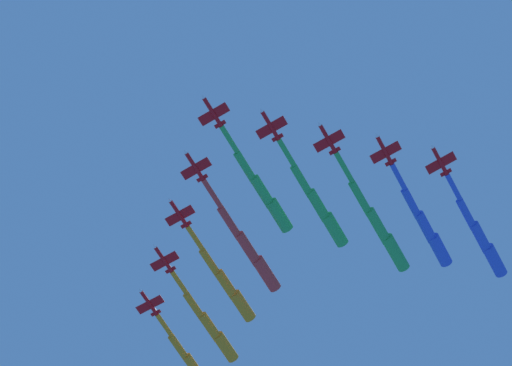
{
  "coord_description": "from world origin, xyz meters",
  "views": [
    {
      "loc": [
        45.19,
        76.19,
        -18.07
      ],
      "look_at": [
        0.0,
        0.0,
        189.37
      ],
      "focal_mm": 58.22,
      "sensor_mm": 36.0,
      "label": 1
    }
  ],
  "objects": [
    {
      "name": "jet_starboard_inner",
      "position": [
        -7.77,
        -17.43,
        187.71
      ],
      "size": [
        44.1,
        26.68,
        3.8
      ],
      "color": "red"
    },
    {
      "name": "jet_trail_starboard",
      "position": [
        -14.89,
        -62.1,
        190.89
      ],
      "size": [
        40.04,
        25.03,
        3.71
      ],
      "color": "red"
    },
    {
      "name": "jet_lead",
      "position": [
        -2.45,
        -0.95,
        189.35
      ],
      "size": [
        40.93,
        24.75,
        3.72
      ],
      "color": "red"
    },
    {
      "name": "jet_trail_port",
      "position": [
        -61.97,
        18.33,
        188.84
      ],
      "size": [
        41.39,
        24.84,
        3.76
      ],
      "color": "red"
    },
    {
      "name": "jet_starboard_outer",
      "position": [
        -11.67,
        -46.61,
        190.23
      ],
      "size": [
        40.11,
        24.67,
        3.72
      ],
      "color": "red"
    },
    {
      "name": "jet_port_mid",
      "position": [
        -35.01,
        7.05,
        187.46
      ],
      "size": [
        45.41,
        27.29,
        3.72
      ],
      "color": "red"
    },
    {
      "name": "jet_port_inner",
      "position": [
        -17.63,
        3.61,
        188.43
      ],
      "size": [
        41.5,
        25.17,
        3.73
      ],
      "color": "red"
    },
    {
      "name": "jet_port_outer",
      "position": [
        -46.43,
        13.45,
        187.89
      ],
      "size": [
        40.26,
        24.89,
        3.76
      ],
      "color": "red"
    },
    {
      "name": "jet_starboard_mid",
      "position": [
        -8.55,
        -31.31,
        189.41
      ],
      "size": [
        40.29,
        24.57,
        3.71
      ],
      "color": "red"
    }
  ]
}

